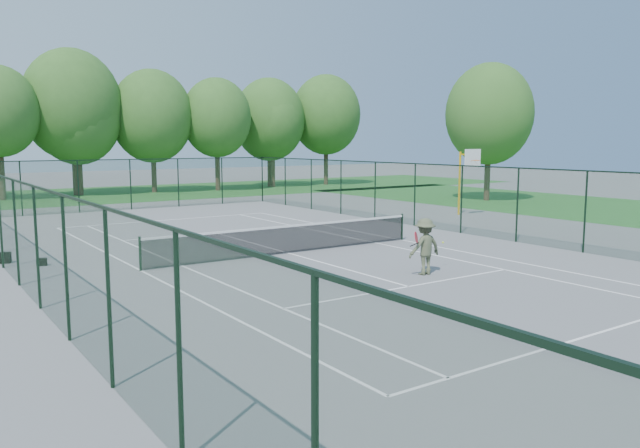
{
  "coord_description": "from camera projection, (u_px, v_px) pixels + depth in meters",
  "views": [
    {
      "loc": [
        -11.78,
        -19.11,
        4.05
      ],
      "look_at": [
        0.0,
        -2.0,
        1.3
      ],
      "focal_mm": 35.0,
      "sensor_mm": 36.0,
      "label": 1
    }
  ],
  "objects": [
    {
      "name": "sports_bag_b",
      "position": [
        42.0,
        262.0,
        20.48
      ],
      "size": [
        0.36,
        0.28,
        0.25
      ],
      "primitive_type": "cube",
      "rotation": [
        0.0,
        0.0,
        -0.29
      ],
      "color": "black",
      "rests_on": "ground"
    },
    {
      "name": "grass_side",
      "position": [
        578.0,
        206.0,
        39.51
      ],
      "size": [
        14.0,
        40.0,
        0.01
      ],
      "primitive_type": "cube",
      "color": "#2E722B",
      "rests_on": "ground"
    },
    {
      "name": "sports_bag_a",
      "position": [
        3.0,
        258.0,
        20.9
      ],
      "size": [
        0.53,
        0.43,
        0.36
      ],
      "primitive_type": "cube",
      "rotation": [
        0.0,
        0.0,
        -0.41
      ],
      "color": "black",
      "rests_on": "ground"
    },
    {
      "name": "tennis_player",
      "position": [
        425.0,
        246.0,
        19.03
      ],
      "size": [
        2.11,
        0.92,
        1.74
      ],
      "color": "#50583C",
      "rests_on": "ground"
    },
    {
      "name": "tennis_net",
      "position": [
        289.0,
        238.0,
        22.68
      ],
      "size": [
        11.08,
        0.08,
        1.1
      ],
      "color": "black",
      "rests_on": "ground"
    },
    {
      "name": "ground",
      "position": [
        289.0,
        253.0,
        22.75
      ],
      "size": [
        140.0,
        140.0,
        0.0
      ],
      "primitive_type": "plane",
      "color": "slate",
      "rests_on": "ground"
    },
    {
      "name": "tree_line_far",
      "position": [
        77.0,
        115.0,
        46.46
      ],
      "size": [
        39.4,
        6.4,
        9.7
      ],
      "color": "#493427",
      "rests_on": "ground"
    },
    {
      "name": "basketball_goal",
      "position": [
        467.0,
        169.0,
        34.04
      ],
      "size": [
        1.2,
        1.43,
        3.65
      ],
      "color": "gold",
      "rests_on": "ground"
    },
    {
      "name": "tree_side",
      "position": [
        489.0,
        114.0,
        42.42
      ],
      "size": [
        5.92,
        5.92,
        9.37
      ],
      "color": "#493427",
      "rests_on": "ground"
    },
    {
      "name": "court_lines",
      "position": [
        289.0,
        253.0,
        22.75
      ],
      "size": [
        11.05,
        23.85,
        0.01
      ],
      "color": "white",
      "rests_on": "ground"
    },
    {
      "name": "grass_far",
      "position": [
        81.0,
        195.0,
        47.25
      ],
      "size": [
        80.0,
        16.0,
        0.01
      ],
      "primitive_type": "cube",
      "color": "#2E722B",
      "rests_on": "ground"
    },
    {
      "name": "fence_enclosure",
      "position": [
        289.0,
        211.0,
        22.55
      ],
      "size": [
        18.05,
        36.05,
        3.02
      ],
      "color": "#193D22",
      "rests_on": "ground"
    }
  ]
}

